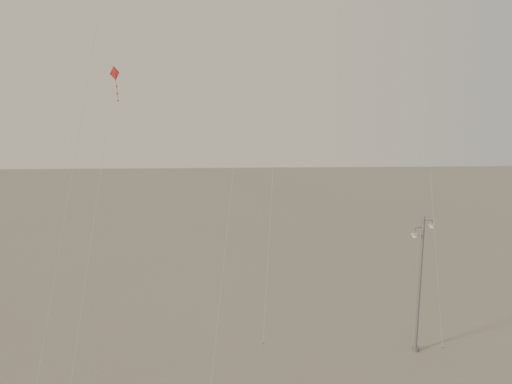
{
  "coord_description": "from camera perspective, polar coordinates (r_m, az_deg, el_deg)",
  "views": [
    {
      "loc": [
        -2.19,
        -26.74,
        17.38
      ],
      "look_at": [
        -0.99,
        5.0,
        10.8
      ],
      "focal_mm": 40.0,
      "sensor_mm": 36.0,
      "label": 1
    }
  ],
  "objects": [
    {
      "name": "kite_3",
      "position": [
        28.99,
        -15.0,
        3.63
      ],
      "size": [
        2.43,
        6.33,
        17.78
      ],
      "rotation": [
        0.0,
        0.0,
        -0.36
      ],
      "color": "maroon",
      "rests_on": "ground"
    },
    {
      "name": "street_lamp",
      "position": [
        37.41,
        16.08,
        -8.53
      ],
      "size": [
        1.6,
        0.66,
        8.88
      ],
      "color": "gray",
      "rests_on": "ground"
    },
    {
      "name": "kite_1",
      "position": [
        32.95,
        -0.54,
        18.02
      ],
      "size": [
        3.46,
        7.98,
        28.7
      ],
      "rotation": [
        0.0,
        0.0,
        -0.72
      ],
      "color": "#302A28",
      "rests_on": "ground"
    },
    {
      "name": "kite_4",
      "position": [
        39.26,
        16.27,
        12.77
      ],
      "size": [
        1.85,
        5.26,
        24.27
      ],
      "rotation": [
        0.0,
        0.0,
        1.62
      ],
      "color": "#302A28",
      "rests_on": "ground"
    }
  ]
}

